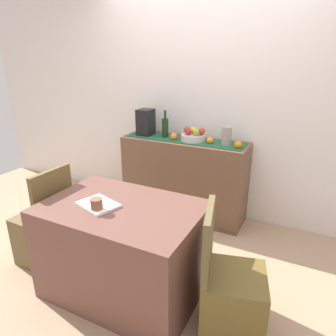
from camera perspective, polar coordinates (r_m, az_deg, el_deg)
The scene contains 21 objects.
ground_plane at distance 2.93m, azimuth -2.27°, elevation -16.85°, with size 6.40×6.40×0.02m, color tan.
room_wall_rear at distance 3.45m, azimuth 7.17°, elevation 13.25°, with size 6.40×0.06×2.70m, color silver.
sideboard_console at distance 3.48m, azimuth 2.92°, elevation -1.89°, with size 1.40×0.42×0.90m, color brown.
table_runner at distance 3.34m, azimuth 3.06°, elevation 5.31°, with size 1.31×0.32×0.01m, color #22583B.
fruit_bowl at distance 3.29m, azimuth 4.69°, elevation 5.70°, with size 0.26×0.26×0.07m, color silver.
apple_center at distance 3.23m, azimuth 5.31°, elevation 6.60°, with size 0.07×0.07×0.07m, color #85A63B.
apple_rear at distance 3.33m, azimuth 3.59°, elevation 7.10°, with size 0.07×0.07×0.07m, color #A93819.
apple_left at distance 3.26m, azimuth 3.82°, elevation 6.75°, with size 0.06×0.06×0.06m, color #B22926.
apple_front at distance 3.27m, azimuth 6.28°, elevation 6.80°, with size 0.07×0.07×0.07m, color #B4371E.
apple_upper at distance 3.33m, azimuth 4.74°, elevation 7.04°, with size 0.07×0.07×0.07m, color gold.
wine_bottle at distance 3.41m, azimuth -0.53°, elevation 7.58°, with size 0.07×0.07×0.30m.
coffee_maker at distance 3.52m, azimuth -4.18°, elevation 8.48°, with size 0.16×0.18×0.30m, color black.
ceramic_vase at distance 3.17m, azimuth 10.85°, elevation 5.87°, with size 0.10×0.10×0.19m, color #9C9389.
orange_loose_near_bowl at distance 3.21m, azimuth 7.84°, elevation 5.10°, with size 0.07×0.07×0.07m, color orange.
orange_loose_far at distance 3.32m, azimuth 1.07°, elevation 5.86°, with size 0.08×0.08×0.08m, color orange.
orange_loose_end at distance 3.09m, azimuth 12.90°, elevation 4.26°, with size 0.08×0.08×0.08m, color orange.
dining_table at distance 2.43m, azimuth -8.28°, elevation -14.78°, with size 1.15×0.77×0.74m, color brown.
open_book at distance 2.28m, azimuth -12.87°, elevation -6.65°, with size 0.28×0.21×0.02m, color white.
coffee_cup at distance 2.19m, azimuth -13.15°, elevation -6.72°, with size 0.08×0.08×0.09m, color brown.
chair_near_window at distance 2.99m, azimuth -21.85°, elevation -11.36°, with size 0.41×0.41×0.90m.
chair_by_corner at distance 2.22m, azimuth 11.56°, elevation -22.53°, with size 0.49×0.49×0.90m.
Camera 1 is at (1.15, -2.04, 1.76)m, focal length 32.72 mm.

